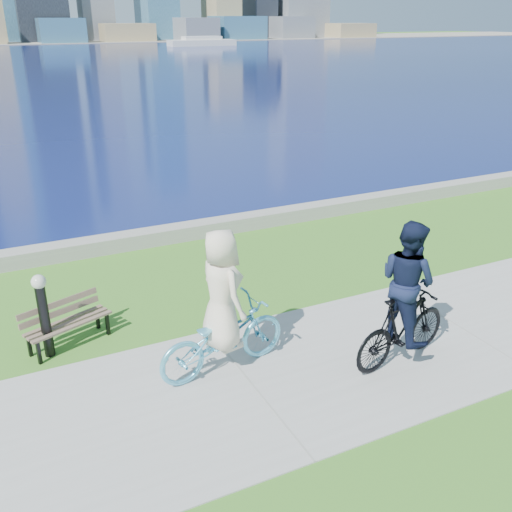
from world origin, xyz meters
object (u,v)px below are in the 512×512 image
at_px(cyclist_woman, 222,321).
at_px(park_bench, 65,320).
at_px(bollard_lamp, 43,310).
at_px(cyclist_man, 405,305).

bearing_deg(cyclist_woman, park_bench, 39.72).
xyz_separation_m(bollard_lamp, cyclist_woman, (2.35, -1.61, 0.05)).
distance_m(park_bench, cyclist_man, 5.44).
height_order(bollard_lamp, cyclist_man, cyclist_man).
xyz_separation_m(park_bench, cyclist_woman, (2.02, -1.85, 0.42)).
bearing_deg(cyclist_woman, cyclist_man, -118.84).
xyz_separation_m(cyclist_woman, cyclist_man, (2.58, -0.99, 0.13)).
distance_m(cyclist_woman, cyclist_man, 2.77).
distance_m(park_bench, bollard_lamp, 0.54).
bearing_deg(bollard_lamp, park_bench, 35.93).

